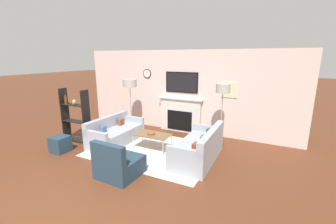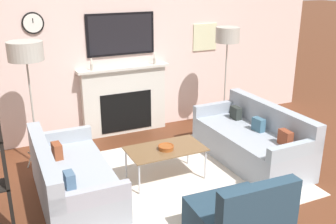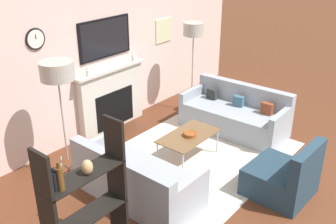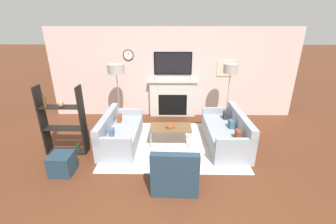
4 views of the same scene
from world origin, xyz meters
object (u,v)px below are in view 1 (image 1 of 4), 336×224
Objects in this scene: coffee_table at (152,135)px; floor_lamp_left at (130,84)px; couch_right at (199,149)px; shelf_unit at (75,116)px; armchair at (118,165)px; decorative_bowl at (151,133)px; ottoman at (60,144)px; couch_left at (115,134)px; floor_lamp_right at (223,89)px.

coffee_table is 2.20m from floor_lamp_left.
coffee_table is (-1.36, 0.04, 0.12)m from couch_right.
armchair is at bearing -24.22° from shelf_unit.
floor_lamp_left is at bearing 142.36° from decorative_bowl.
coffee_table is at bearing -36.61° from floor_lamp_left.
ottoman is at bearing -150.82° from decorative_bowl.
armchair is 2.24m from ottoman.
couch_right is 9.08× the size of decorative_bowl.
ottoman is (-2.13, -1.22, -0.20)m from coffee_table.
floor_lamp_left is (-1.57, 2.64, 1.35)m from armchair.
floor_lamp_left is (-1.47, 1.13, 1.15)m from decorative_bowl.
ottoman is at bearing 171.65° from armchair.
shelf_unit reaches higher than couch_left.
floor_lamp_right is at bearing 34.51° from coffee_table.
couch_right is 1.77m from floor_lamp_right.
floor_lamp_left reaches higher than ottoman.
decorative_bowl is at bearing 9.64° from shelf_unit.
coffee_table is at bearing 1.92° from couch_left.
couch_right is 1.19× the size of shelf_unit.
armchair is 0.84× the size of coffee_table.
floor_lamp_right is at bearing 31.87° from ottoman.
decorative_bowl is 0.12× the size of floor_lamp_right.
coffee_table is 0.64× the size of shelf_unit.
couch_right is at bearing -0.29° from decorative_bowl.
ottoman is (-3.73, -2.32, -1.41)m from floor_lamp_right.
couch_right is 3.33m from floor_lamp_left.
floor_lamp_left is at bearing 158.12° from couch_right.
decorative_bowl is 0.12× the size of floor_lamp_left.
coffee_table is at bearing 10.42° from shelf_unit.
couch_left is 1.25m from decorative_bowl.
armchair is 1.53m from decorative_bowl.
floor_lamp_right is at bearing 21.12° from shelf_unit.
floor_lamp_left is (-0.24, 1.14, 1.34)m from couch_left.
couch_right reaches higher than ottoman.
floor_lamp_left is 2.79m from ottoman.
shelf_unit is at bearing 107.41° from ottoman.
floor_lamp_left is 0.99× the size of floor_lamp_right.
couch_left is at bearing -179.68° from decorative_bowl.
decorative_bowl reaches higher than ottoman.
couch_right is 1.06× the size of floor_lamp_left.
decorative_bowl is (-0.10, 1.51, 0.21)m from armchair.
floor_lamp_right reaches higher than ottoman.
floor_lamp_left is at bearing 101.84° from couch_left.
couch_right reaches higher than decorative_bowl.
couch_right is 1.05× the size of floor_lamp_right.
floor_lamp_left is at bearing 143.39° from coffee_table.
floor_lamp_right is (2.84, 1.14, 1.35)m from couch_left.
shelf_unit is at bearing -158.88° from floor_lamp_right.
decorative_bowl is at bearing -104.89° from coffee_table.
floor_lamp_left is (-1.48, 1.10, 1.21)m from coffee_table.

